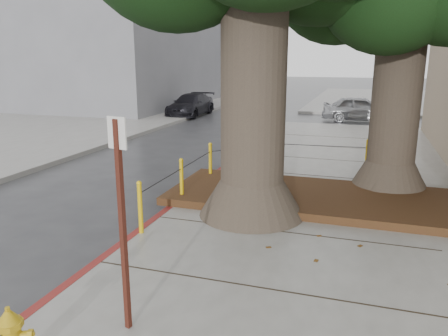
# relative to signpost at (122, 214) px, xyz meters

# --- Properties ---
(ground) EXTENTS (140.00, 140.00, 0.00)m
(ground) POSITION_rel_signpost_xyz_m (0.71, 1.31, -1.51)
(ground) COLOR #28282B
(ground) RESTS_ON ground
(sidewalk_far) EXTENTS (16.00, 20.00, 0.15)m
(sidewalk_far) POSITION_rel_signpost_xyz_m (6.71, 31.31, -1.43)
(sidewalk_far) COLOR slate
(sidewalk_far) RESTS_ON ground
(curb_red) EXTENTS (0.14, 26.00, 0.16)m
(curb_red) POSITION_rel_signpost_xyz_m (-1.29, 3.81, -1.43)
(curb_red) COLOR maroon
(curb_red) RESTS_ON ground
(planter_bed) EXTENTS (6.40, 2.60, 0.16)m
(planter_bed) POSITION_rel_signpost_xyz_m (1.61, 5.21, -1.28)
(planter_bed) COLOR black
(planter_bed) RESTS_ON sidewalk_main
(building_far_grey) EXTENTS (12.00, 16.00, 12.00)m
(building_far_grey) POSITION_rel_signpost_xyz_m (-14.29, 23.31, 4.49)
(building_far_grey) COLOR slate
(building_far_grey) RESTS_ON ground
(building_far_white) EXTENTS (12.00, 18.00, 15.00)m
(building_far_white) POSITION_rel_signpost_xyz_m (-16.29, 46.31, 5.99)
(building_far_white) COLOR silver
(building_far_white) RESTS_ON ground
(bollard_ring) EXTENTS (3.79, 5.39, 0.95)m
(bollard_ring) POSITION_rel_signpost_xyz_m (-0.16, 5.69, -0.84)
(bollard_ring) COLOR #E0B00C
(bollard_ring) RESTS_ON sidewalk_main
(signpost) EXTENTS (0.24, 0.07, 2.40)m
(signpost) POSITION_rel_signpost_xyz_m (0.00, 0.00, 0.00)
(signpost) COLOR #471911
(signpost) RESTS_ON sidewalk_main
(car_silver) EXTENTS (3.82, 1.73, 1.27)m
(car_silver) POSITION_rel_signpost_xyz_m (2.16, 19.06, -0.87)
(car_silver) COLOR #9D9EA2
(car_silver) RESTS_ON ground
(car_dark) EXTENTS (1.68, 4.10, 1.19)m
(car_dark) POSITION_rel_signpost_xyz_m (-6.82, 18.64, -0.91)
(car_dark) COLOR black
(car_dark) RESTS_ON ground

